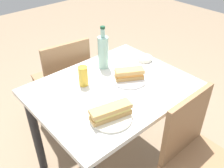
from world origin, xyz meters
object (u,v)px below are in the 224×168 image
at_px(olive_bowl, 145,59).
at_px(knife_near, 126,74).
at_px(knife_far, 105,111).
at_px(beer_glass, 83,76).
at_px(chair_far, 65,80).
at_px(plate_far, 111,118).
at_px(baguette_sandwich_near, 129,74).
at_px(water_bottle, 103,52).
at_px(dining_table, 112,103).
at_px(baguette_sandwich_far, 111,112).
at_px(chair_near, 196,156).
at_px(plate_near, 129,79).

bearing_deg(olive_bowl, knife_near, -165.98).
bearing_deg(knife_far, beer_glass, 75.30).
bearing_deg(chair_far, plate_far, -103.37).
xyz_separation_m(baguette_sandwich_near, olive_bowl, (0.27, 0.11, -0.03)).
xyz_separation_m(chair_far, olive_bowl, (0.42, -0.49, 0.25)).
xyz_separation_m(plate_far, water_bottle, (0.32, 0.44, 0.12)).
bearing_deg(baguette_sandwich_near, beer_glass, 148.92).
bearing_deg(knife_far, olive_bowl, 23.24).
height_order(knife_near, knife_far, same).
bearing_deg(knife_far, dining_table, 39.87).
distance_m(baguette_sandwich_far, knife_far, 0.06).
relative_size(chair_far, knife_far, 4.86).
relative_size(chair_near, plate_near, 3.84).
bearing_deg(dining_table, baguette_sandwich_far, -132.69).
bearing_deg(chair_near, plate_near, 89.48).
distance_m(knife_near, knife_far, 0.40).
bearing_deg(knife_near, knife_far, -150.66).
distance_m(plate_near, water_bottle, 0.27).
bearing_deg(chair_near, dining_table, 102.45).
height_order(beer_glass, olive_bowl, beer_glass).
distance_m(plate_far, water_bottle, 0.56).
height_order(plate_near, knife_near, knife_near).
bearing_deg(beer_glass, plate_near, -31.08).
bearing_deg(chair_far, baguette_sandwich_near, -76.40).
relative_size(plate_near, beer_glass, 1.72).
distance_m(dining_table, water_bottle, 0.36).
bearing_deg(olive_bowl, chair_near, -112.48).
bearing_deg(chair_near, beer_glass, 109.27).
height_order(knife_far, water_bottle, water_bottle).
distance_m(water_bottle, beer_glass, 0.26).
bearing_deg(dining_table, plate_far, -132.69).
relative_size(knife_near, knife_far, 0.96).
bearing_deg(water_bottle, chair_far, 109.53).
relative_size(baguette_sandwich_near, knife_near, 1.12).
relative_size(dining_table, olive_bowl, 9.13).
bearing_deg(water_bottle, dining_table, -117.39).
height_order(knife_far, beer_glass, beer_glass).
bearing_deg(knife_far, baguette_sandwich_far, -91.02).
distance_m(dining_table, knife_near, 0.21).
relative_size(dining_table, plate_near, 4.32).
distance_m(chair_near, plate_far, 0.55).
height_order(knife_near, beer_glass, beer_glass).
xyz_separation_m(dining_table, plate_near, (0.13, -0.02, 0.14)).
distance_m(knife_far, beer_glass, 0.32).
xyz_separation_m(plate_far, olive_bowl, (0.61, 0.31, 0.01)).
height_order(plate_far, baguette_sandwich_far, baguette_sandwich_far).
xyz_separation_m(chair_near, baguette_sandwich_near, (0.01, 0.56, 0.29)).
height_order(chair_far, beer_glass, same).
relative_size(plate_far, olive_bowl, 2.11).
bearing_deg(baguette_sandwich_far, plate_near, 30.82).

